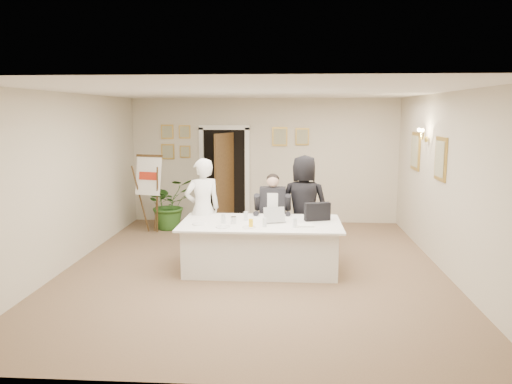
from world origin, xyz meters
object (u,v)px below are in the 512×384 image
object	(u,v)px
standing_man	(203,209)
potted_palm	(169,204)
standing_woman	(304,205)
laptop	(274,213)
seated_man	(273,214)
laptop_bag	(317,212)
flip_chart	(151,198)
conference_table	(261,246)
oj_glass	(251,223)
steel_jug	(233,220)
paper_stack	(304,225)

from	to	relation	value
standing_man	potted_palm	xyz separation A→B (m)	(-1.10, 2.16, -0.32)
standing_woman	laptop	size ratio (longest dim) A/B	4.97
seated_man	laptop_bag	distance (m)	1.05
seated_man	flip_chart	size ratio (longest dim) A/B	0.91
conference_table	oj_glass	size ratio (longest dim) A/B	19.36
seated_man	laptop_bag	size ratio (longest dim) A/B	3.51
oj_glass	steel_jug	size ratio (longest dim) A/B	1.18
laptop_bag	paper_stack	world-z (taller)	laptop_bag
paper_stack	standing_man	bearing A→B (deg)	154.58
standing_man	laptop_bag	distance (m)	1.95
conference_table	paper_stack	xyz separation A→B (m)	(0.67, -0.24, 0.40)
standing_man	flip_chart	bearing A→B (deg)	-80.37
seated_man	standing_woman	xyz separation A→B (m)	(0.55, 0.06, 0.15)
laptop	laptop_bag	xyz separation A→B (m)	(0.68, 0.13, 0.01)
standing_woman	oj_glass	world-z (taller)	standing_woman
seated_man	oj_glass	world-z (taller)	seated_man
flip_chart	oj_glass	bearing A→B (deg)	-50.06
potted_palm	laptop	xyz separation A→B (m)	(2.33, -2.67, 0.37)
standing_man	laptop_bag	xyz separation A→B (m)	(1.91, -0.38, 0.06)
potted_palm	steel_jug	world-z (taller)	potted_palm
standing_man	oj_glass	size ratio (longest dim) A/B	13.29
steel_jug	standing_woman	bearing A→B (deg)	44.27
seated_man	paper_stack	distance (m)	1.26
potted_palm	laptop_bag	xyz separation A→B (m)	(3.01, -2.54, 0.38)
conference_table	laptop	world-z (taller)	laptop
potted_palm	steel_jug	distance (m)	3.34
standing_man	paper_stack	xyz separation A→B (m)	(1.69, -0.80, -0.07)
conference_table	laptop	bearing A→B (deg)	14.00
seated_man	steel_jug	bearing A→B (deg)	-124.22
seated_man	laptop	distance (m)	0.87
standing_woman	flip_chart	bearing A→B (deg)	-13.91
potted_palm	paper_stack	size ratio (longest dim) A/B	3.74
seated_man	flip_chart	distance (m)	2.92
paper_stack	oj_glass	world-z (taller)	oj_glass
conference_table	potted_palm	size ratio (longest dim) A/B	2.32
potted_palm	oj_glass	size ratio (longest dim) A/B	8.36
potted_palm	steel_jug	size ratio (longest dim) A/B	9.88
seated_man	paper_stack	size ratio (longest dim) A/B	4.98
conference_table	steel_jug	world-z (taller)	steel_jug
laptop_bag	steel_jug	xyz separation A→B (m)	(-1.31, -0.31, -0.09)
standing_man	laptop	bearing A→B (deg)	129.21
steel_jug	seated_man	bearing A→B (deg)	60.91
standing_man	standing_woman	world-z (taller)	standing_woman
steel_jug	standing_man	bearing A→B (deg)	130.89
flip_chart	paper_stack	bearing A→B (deg)	-39.94
seated_man	steel_jug	world-z (taller)	seated_man
laptop_bag	oj_glass	size ratio (longest dim) A/B	3.18
seated_man	potted_palm	world-z (taller)	seated_man
laptop	flip_chart	bearing A→B (deg)	124.00
seated_man	standing_woman	bearing A→B (deg)	0.89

